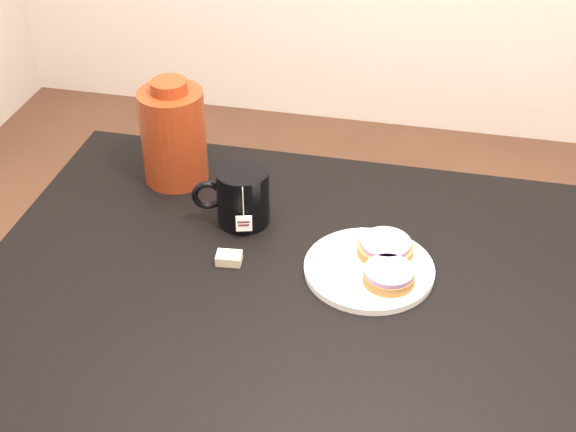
% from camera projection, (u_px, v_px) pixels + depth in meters
% --- Properties ---
extents(table, '(1.40, 0.90, 0.75)m').
position_uv_depth(table, '(371.00, 339.00, 1.39)').
color(table, black).
rests_on(table, ground_plane).
extents(plate, '(0.23, 0.23, 0.02)m').
position_uv_depth(plate, '(369.00, 268.00, 1.41)').
color(plate, white).
rests_on(plate, table).
extents(bagel_back, '(0.14, 0.14, 0.03)m').
position_uv_depth(bagel_back, '(385.00, 247.00, 1.43)').
color(bagel_back, brown).
rests_on(bagel_back, plate).
extents(bagel_front, '(0.13, 0.13, 0.03)m').
position_uv_depth(bagel_front, '(389.00, 275.00, 1.37)').
color(bagel_front, brown).
rests_on(bagel_front, plate).
extents(mug, '(0.16, 0.12, 0.11)m').
position_uv_depth(mug, '(242.00, 196.00, 1.51)').
color(mug, black).
rests_on(mug, table).
extents(teabag_pouch, '(0.05, 0.04, 0.02)m').
position_uv_depth(teabag_pouch, '(229.00, 258.00, 1.43)').
color(teabag_pouch, '#C6B793').
rests_on(teabag_pouch, table).
extents(bagel_package, '(0.15, 0.15, 0.22)m').
position_uv_depth(bagel_package, '(173.00, 135.00, 1.61)').
color(bagel_package, '#58190B').
rests_on(bagel_package, table).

